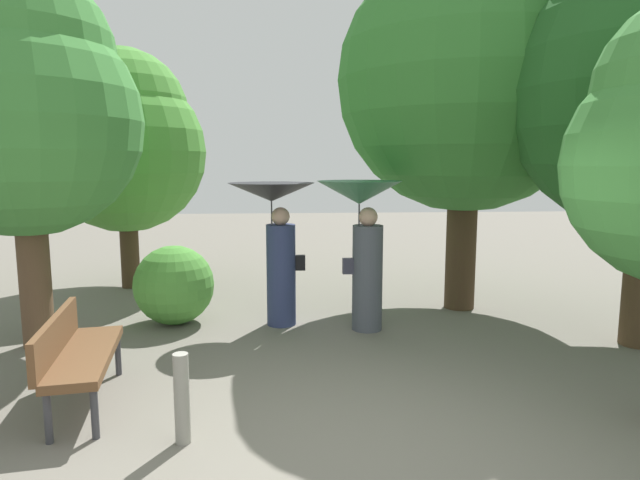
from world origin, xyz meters
The scene contains 9 objects.
ground_plane centered at (0.00, 0.00, 0.00)m, with size 40.00×40.00×0.00m, color #6B665B.
person_left centered at (-0.63, 3.41, 1.35)m, with size 1.14×1.14×1.91m.
person_right centered at (0.49, 3.11, 1.37)m, with size 1.08×1.08×1.94m.
park_bench centered at (-2.39, 1.06, 0.51)m, with size 0.71×1.56×0.83m.
tree_near_left centered at (-3.45, 2.74, 2.86)m, with size 2.63×2.63×4.39m.
tree_mid_left centered at (-3.20, 5.85, 2.56)m, with size 2.75×2.75×4.09m.
tree_far_back centered at (2.12, 4.09, 3.61)m, with size 3.72×3.72×5.70m.
bush_path_right centered at (-2.00, 3.55, 0.54)m, with size 1.07×1.07×1.07m, color #4C9338.
path_marker_post centered at (-1.33, 0.32, 0.36)m, with size 0.12×0.12×0.72m, color gray.
Camera 1 is at (-0.55, -3.71, 2.16)m, focal length 30.37 mm.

